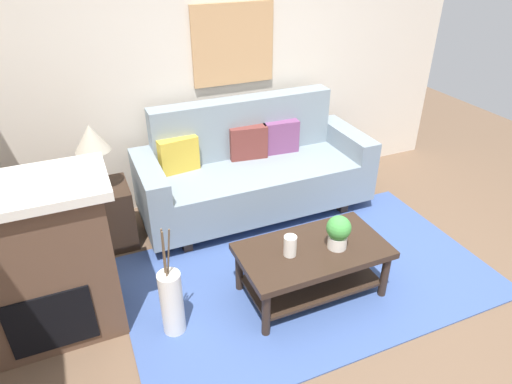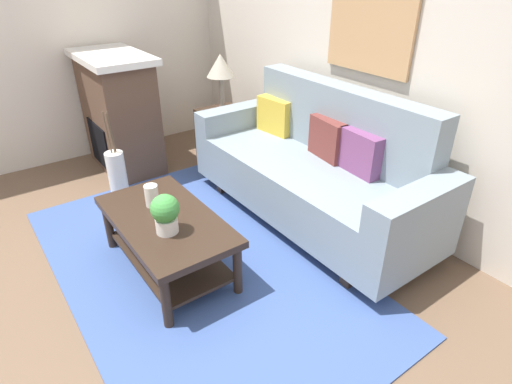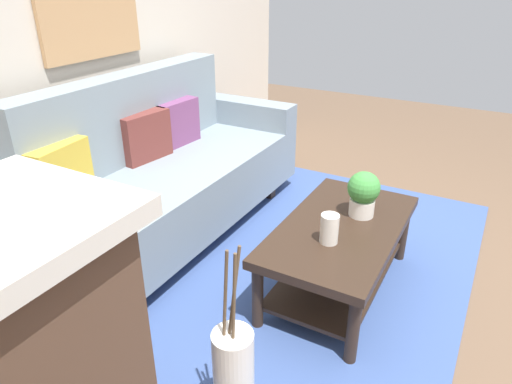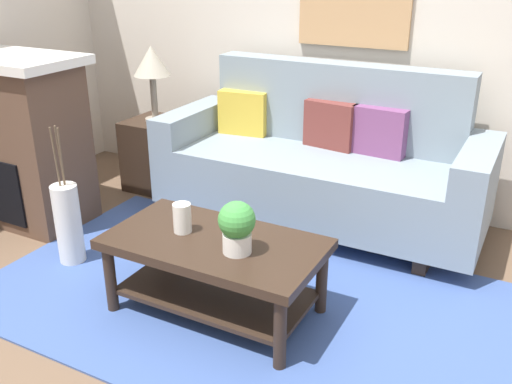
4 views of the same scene
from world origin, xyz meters
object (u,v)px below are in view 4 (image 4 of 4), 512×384
object	(u,v)px
throw_pillow_plum	(379,131)
couch	(322,164)
potted_plant_tabletop	(237,226)
fireplace	(18,139)
tabletop_vase	(182,218)
side_table	(158,154)
floor_vase	(68,225)
table_lamp	(152,64)
throw_pillow_mustard	(243,113)
coffee_table	(215,260)
throw_pillow_maroon	(330,125)

from	to	relation	value
throw_pillow_plum	couch	bearing A→B (deg)	-159.76
potted_plant_tabletop	fireplace	world-z (taller)	fireplace
tabletop_vase	side_table	size ratio (longest dim) A/B	0.28
tabletop_vase	floor_vase	world-z (taller)	tabletop_vase
couch	table_lamp	bearing A→B (deg)	179.98
couch	throw_pillow_mustard	bearing A→B (deg)	169.55
potted_plant_tabletop	throw_pillow_plum	bearing A→B (deg)	80.55
side_table	floor_vase	size ratio (longest dim) A/B	1.10
throw_pillow_plum	fireplace	world-z (taller)	fireplace
tabletop_vase	side_table	bearing A→B (deg)	131.56
coffee_table	side_table	bearing A→B (deg)	136.01
couch	floor_vase	world-z (taller)	couch
tabletop_vase	side_table	world-z (taller)	tabletop_vase
potted_plant_tabletop	fireplace	size ratio (longest dim) A/B	0.23
potted_plant_tabletop	fireplace	distance (m)	2.02
couch	table_lamp	world-z (taller)	table_lamp
throw_pillow_plum	side_table	xyz separation A→B (m)	(-1.74, -0.13, -0.40)
couch	side_table	size ratio (longest dim) A/B	3.92
throw_pillow_maroon	tabletop_vase	xyz separation A→B (m)	(-0.26, -1.41, -0.17)
tabletop_vase	floor_vase	size ratio (longest dim) A/B	0.31
table_lamp	floor_vase	bearing A→B (deg)	-77.84
floor_vase	potted_plant_tabletop	bearing A→B (deg)	-4.43
table_lamp	floor_vase	world-z (taller)	table_lamp
table_lamp	fireplace	world-z (taller)	fireplace
table_lamp	throw_pillow_mustard	bearing A→B (deg)	9.95
tabletop_vase	coffee_table	bearing A→B (deg)	-0.23
throw_pillow_mustard	throw_pillow_plum	distance (m)	1.02
throw_pillow_maroon	coffee_table	size ratio (longest dim) A/B	0.33
potted_plant_tabletop	throw_pillow_mustard	bearing A→B (deg)	117.99
throw_pillow_maroon	tabletop_vase	distance (m)	1.44
throw_pillow_mustard	table_lamp	xyz separation A→B (m)	(-0.72, -0.13, 0.31)
fireplace	floor_vase	world-z (taller)	fireplace
floor_vase	fireplace	bearing A→B (deg)	155.56
couch	fireplace	distance (m)	2.09
throw_pillow_maroon	throw_pillow_plum	world-z (taller)	same
throw_pillow_plum	floor_vase	world-z (taller)	throw_pillow_plum
table_lamp	throw_pillow_plum	bearing A→B (deg)	4.13
throw_pillow_maroon	table_lamp	xyz separation A→B (m)	(-1.40, -0.13, 0.31)
tabletop_vase	floor_vase	distance (m)	0.91
couch	potted_plant_tabletop	size ratio (longest dim) A/B	8.39
throw_pillow_mustard	table_lamp	bearing A→B (deg)	-170.05
throw_pillow_maroon	floor_vase	world-z (taller)	throw_pillow_maroon
potted_plant_tabletop	table_lamp	xyz separation A→B (m)	(-1.50, 1.34, 0.42)
tabletop_vase	potted_plant_tabletop	world-z (taller)	potted_plant_tabletop
table_lamp	fireplace	distance (m)	1.10
throw_pillow_mustard	table_lamp	world-z (taller)	table_lamp
couch	tabletop_vase	bearing A→B (deg)	-101.46
coffee_table	floor_vase	distance (m)	1.06
coffee_table	potted_plant_tabletop	distance (m)	0.31
throw_pillow_plum	coffee_table	world-z (taller)	throw_pillow_plum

